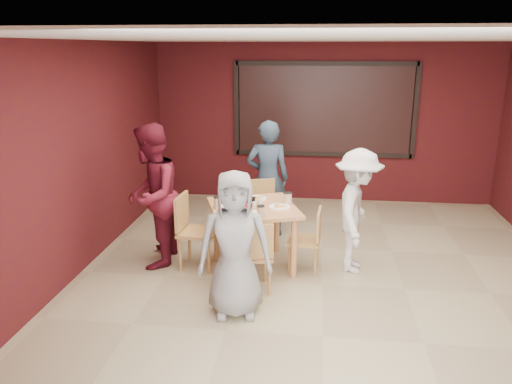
# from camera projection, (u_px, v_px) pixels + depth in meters

# --- Properties ---
(floor) EXTENTS (7.00, 7.00, 0.00)m
(floor) POSITION_uv_depth(u_px,v_px,m) (322.00, 284.00, 5.93)
(floor) COLOR tan
(floor) RESTS_ON ground
(window_blinds) EXTENTS (3.00, 0.02, 1.50)m
(window_blinds) POSITION_uv_depth(u_px,v_px,m) (324.00, 110.00, 8.75)
(window_blinds) COLOR black
(dining_table) EXTENTS (1.31, 1.31, 0.97)m
(dining_table) POSITION_uv_depth(u_px,v_px,m) (253.00, 214.00, 6.21)
(dining_table) COLOR tan
(dining_table) RESTS_ON floor
(chair_front) EXTENTS (0.51, 0.51, 0.87)m
(chair_front) POSITION_uv_depth(u_px,v_px,m) (253.00, 253.00, 5.61)
(chair_front) COLOR #B79047
(chair_front) RESTS_ON floor
(chair_back) EXTENTS (0.57, 0.57, 0.93)m
(chair_back) POSITION_uv_depth(u_px,v_px,m) (261.00, 209.00, 7.00)
(chair_back) COLOR #B79047
(chair_back) RESTS_ON floor
(chair_left) EXTENTS (0.48, 0.48, 0.94)m
(chair_left) POSITION_uv_depth(u_px,v_px,m) (192.00, 227.00, 6.29)
(chair_left) COLOR #B79047
(chair_left) RESTS_ON floor
(chair_right) EXTENTS (0.42, 0.42, 0.81)m
(chair_right) POSITION_uv_depth(u_px,v_px,m) (310.00, 236.00, 6.18)
(chair_right) COLOR #B79047
(chair_right) RESTS_ON floor
(diner_front) EXTENTS (0.83, 0.60, 1.55)m
(diner_front) POSITION_uv_depth(u_px,v_px,m) (235.00, 245.00, 5.08)
(diner_front) COLOR gray
(diner_front) RESTS_ON floor
(diner_back) EXTENTS (0.67, 0.49, 1.72)m
(diner_back) POSITION_uv_depth(u_px,v_px,m) (268.00, 179.00, 7.30)
(diner_back) COLOR #2B3C4D
(diner_back) RESTS_ON floor
(diner_left) EXTENTS (0.75, 0.93, 1.82)m
(diner_left) POSITION_uv_depth(u_px,v_px,m) (152.00, 196.00, 6.27)
(diner_left) COLOR maroon
(diner_left) RESTS_ON floor
(diner_right) EXTENTS (0.71, 1.07, 1.55)m
(diner_right) POSITION_uv_depth(u_px,v_px,m) (357.00, 211.00, 6.12)
(diner_right) COLOR silver
(diner_right) RESTS_ON floor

